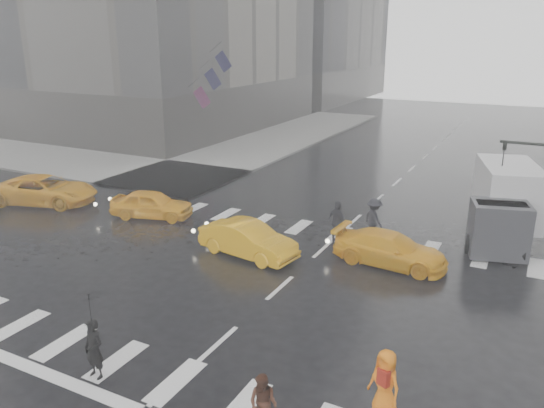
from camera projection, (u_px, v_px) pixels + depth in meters
The scene contains 15 objects.
ground at pixel (280, 288), 18.70m from camera, with size 120.00×120.00×0.00m, color black.
sidewalk_nw at pixel (158, 147), 42.03m from camera, with size 35.00×35.00×0.15m, color gray.
road_markings at pixel (280, 288), 18.70m from camera, with size 18.00×48.00×0.01m, color silver, non-canonical shape.
planter_west at pixel (516, 223), 22.29m from camera, with size 1.10×1.10×1.80m.
flag_cluster at pixel (210, 76), 39.26m from camera, with size 2.87×3.06×4.69m.
pedestrian_black at pixel (91, 322), 13.34m from camera, with size 1.03×1.05×2.43m.
pedestrian_brown at pixel (263, 403), 11.73m from camera, with size 0.69×0.54×1.42m, color #402216.
pedestrian_orange at pixel (385, 384), 12.15m from camera, with size 0.99×0.85×1.72m.
pedestrian_far_a at pixel (337, 222), 22.55m from camera, with size 1.08×0.66×1.84m, color black.
pedestrian_far_b at pixel (374, 219), 22.98m from camera, with size 1.18×0.65×1.82m, color black.
taxi_front at pixel (152, 204), 25.78m from camera, with size 1.60×3.96×1.35m, color #FCAC0D.
taxi_mid at pixel (248, 240), 21.25m from camera, with size 1.46×4.18×1.38m, color #FCAC0D.
taxi_rear at pixel (390, 249), 20.44m from camera, with size 1.79×3.88×1.27m, color #FCAC0D.
taxi_far at pixel (45, 190), 27.89m from camera, with size 2.48×4.77×1.50m, color #FCAC0D.
box_truck at pixel (505, 202), 22.72m from camera, with size 2.24×5.98×3.18m.
Camera 1 is at (7.52, -15.17, 8.48)m, focal length 35.00 mm.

